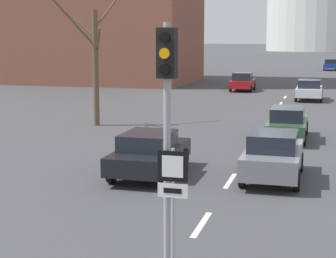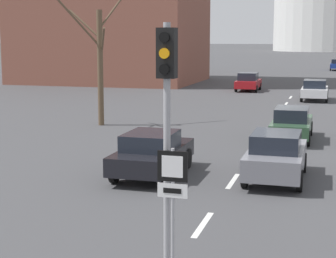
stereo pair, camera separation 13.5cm
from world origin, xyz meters
name	(u,v)px [view 2 (the right image)]	position (x,y,z in m)	size (l,w,h in m)	color
lane_stripe_1	(203,224)	(0.00, 9.42, 0.00)	(0.16, 2.00, 0.01)	silver
lane_stripe_2	(233,181)	(0.00, 13.92, 0.00)	(0.16, 2.00, 0.01)	silver
lane_stripe_3	(252,154)	(0.00, 18.42, 0.00)	(0.16, 2.00, 0.01)	silver
lane_stripe_4	(264,135)	(0.00, 22.92, 0.00)	(0.16, 2.00, 0.01)	silver
lane_stripe_5	(274,122)	(0.00, 27.42, 0.00)	(0.16, 2.00, 0.01)	silver
lane_stripe_6	(281,112)	(0.00, 31.92, 0.00)	(0.16, 2.00, 0.01)	silver
lane_stripe_7	(286,104)	(0.00, 36.42, 0.00)	(0.16, 2.00, 0.01)	silver
lane_stripe_8	(291,97)	(0.00, 40.92, 0.00)	(0.16, 2.00, 0.01)	silver
traffic_signal_centre_tall	(167,100)	(-0.11, 6.56, 3.44)	(0.36, 0.34, 4.93)	#9E9EA3
route_sign_post	(173,189)	(0.07, 6.32, 1.74)	(0.60, 0.08, 2.55)	#9E9EA3
sedan_near_left	(292,123)	(1.32, 22.05, 0.78)	(1.77, 4.42, 1.51)	#2D4C33
sedan_near_right	(315,90)	(1.85, 39.18, 0.80)	(1.94, 4.27, 1.55)	silver
sedan_mid_centre	(152,153)	(-2.77, 13.91, 0.79)	(1.93, 4.27, 1.51)	black
sedan_far_right	(276,155)	(1.32, 14.47, 0.82)	(1.85, 4.13, 1.61)	slate
sedan_distant_centre	(248,82)	(-3.98, 45.39, 0.80)	(1.93, 4.14, 1.60)	maroon
bare_tree_left_near	(99,60)	(-8.82, 23.76, 3.49)	(3.07, 3.72, 7.62)	brown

